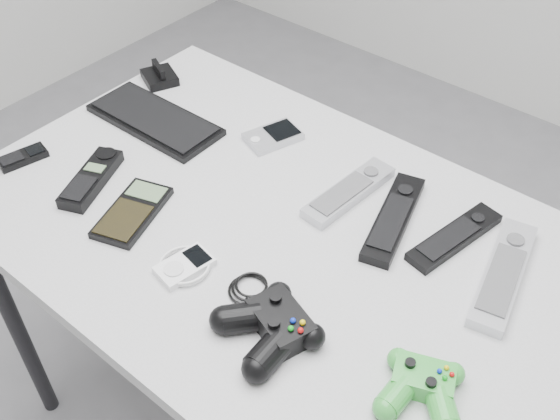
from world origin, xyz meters
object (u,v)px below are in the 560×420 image
Objects in this scene: remote_silver_a at (349,191)px; controller_black at (272,325)px; desk at (273,251)px; pda at (273,136)px; remote_black_b at (455,236)px; calculator at (132,212)px; mp3_player at (184,265)px; controller_green at (422,385)px; remote_black_a at (394,217)px; mobile_phone at (22,157)px; remote_silver_b at (504,273)px; cordless_handset at (91,178)px; pda_keyboard at (155,119)px.

remote_silver_a is 0.35m from controller_black.
pda is at bearing 129.70° from desk.
remote_black_b is (0.21, 0.02, -0.00)m from remote_silver_a.
calculator is 1.74× the size of mp3_player.
remote_black_b is (0.27, 0.17, 0.08)m from desk.
remote_black_a is at bearing 107.08° from controller_green.
desk is at bearing -153.75° from remote_black_a.
remote_silver_a is 0.40m from calculator.
mobile_phone is 0.46m from mp3_player.
remote_silver_b is at bearing 21.41° from desk.
controller_green is at bearing -18.40° from desk.
cordless_handset reaches higher than remote_black_a.
remote_black_b is at bearing 90.65° from controller_black.
remote_black_a is (0.16, 0.14, 0.08)m from desk.
remote_silver_a reaches higher than mobile_phone.
pda_keyboard is 1.40× the size of remote_silver_a.
remote_black_b is 0.85m from mobile_phone.
remote_silver_a reaches higher than mp3_player.
remote_black_b is 0.83× the size of controller_black.
desk is at bearing 148.76° from controller_black.
controller_black is (0.32, -0.38, 0.02)m from pda.
mp3_player is (-0.21, -0.32, -0.00)m from remote_black_a.
cordless_handset is at bearing -142.01° from remote_black_b.
mobile_phone is (-0.34, -0.37, -0.00)m from pda.
mp3_player is at bearing 164.70° from controller_green.
desk is 0.41m from remote_silver_b.
pda_keyboard is at bearing 80.47° from mobile_phone.
remote_silver_a is 0.65m from mobile_phone.
pda is 0.49m from controller_black.
controller_green is (0.88, 0.05, 0.01)m from mobile_phone.
remote_silver_b is 0.40m from controller_black.
remote_silver_a is at bearing 12.45° from cordless_handset.
remote_silver_b is at bearing 47.57° from mp3_player.
remote_black_a reaches higher than mp3_player.
desk is 8.87× the size of controller_green.
mobile_phone is at bearing -170.01° from remote_black_a.
controller_green reaches higher than remote_silver_a.
controller_green reaches higher than remote_black_a.
remote_silver_b is at bearing 4.03° from pda_keyboard.
desk is 0.18m from remote_silver_a.
remote_silver_b is at bearing -3.45° from remote_black_b.
cordless_handset is at bearing 158.92° from controller_green.
calculator is (0.13, -0.01, -0.00)m from cordless_handset.
remote_silver_a is at bearing 82.19° from mp3_player.
remote_black_a is 1.44× the size of calculator.
remote_silver_a is 0.92× the size of remote_black_a.
calculator is 1.27× the size of controller_green.
pda is 0.63m from controller_green.
mp3_player is at bearing -154.76° from remote_silver_b.
controller_black is (0.55, -0.26, 0.02)m from pda_keyboard.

